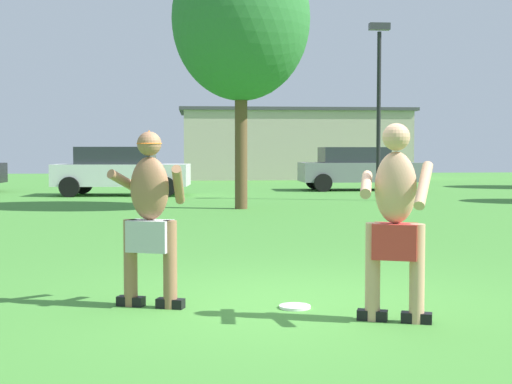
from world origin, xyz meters
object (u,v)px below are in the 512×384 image
frisbee (295,307)px  lamp_post (379,91)px  player_in_red (395,217)px  tree_behind_players (241,20)px  car_white_mid_lot (121,170)px  car_gray_far_end (358,168)px  player_with_cap (150,211)px

frisbee → lamp_post: bearing=73.1°
player_in_red → tree_behind_players: bearing=92.7°
lamp_post → car_white_mid_lot: bearing=158.7°
player_in_red → tree_behind_players: (-0.57, 12.32, 3.81)m
car_white_mid_lot → car_gray_far_end: 8.71m
player_in_red → car_gray_far_end: player_in_red is taller
frisbee → car_white_mid_lot: size_ratio=0.07×
player_with_cap → car_white_mid_lot: (-2.02, 17.34, -0.09)m
car_white_mid_lot → tree_behind_players: 7.85m
car_gray_far_end → lamp_post: 5.98m
player_with_cap → car_white_mid_lot: bearing=96.6°
car_gray_far_end → tree_behind_players: (-4.79, -8.23, 3.89)m
player_with_cap → frisbee: bearing=-6.9°
player_with_cap → frisbee: size_ratio=5.63×
player_with_cap → tree_behind_players: tree_behind_players is taller
frisbee → lamp_post: lamp_post is taller
player_in_red → lamp_post: bearing=76.5°
player_in_red → car_gray_far_end: 20.98m
car_white_mid_lot → tree_behind_players: (3.58, -5.80, 3.89)m
player_in_red → car_white_mid_lot: size_ratio=0.39×
tree_behind_players → frisbee: bearing=-91.0°
player_with_cap → tree_behind_players: 12.25m
car_white_mid_lot → car_gray_far_end: size_ratio=1.02×
tree_behind_players → lamp_post: bearing=33.5°
player_with_cap → lamp_post: 15.60m
player_with_cap → player_in_red: player_in_red is taller
lamp_post → tree_behind_players: size_ratio=0.76×
lamp_post → car_gray_far_end: bearing=83.8°
player_in_red → player_with_cap: bearing=159.9°
tree_behind_players → player_in_red: bearing=-87.3°
player_in_red → car_white_mid_lot: player_in_red is taller
car_white_mid_lot → lamp_post: size_ratio=0.86×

